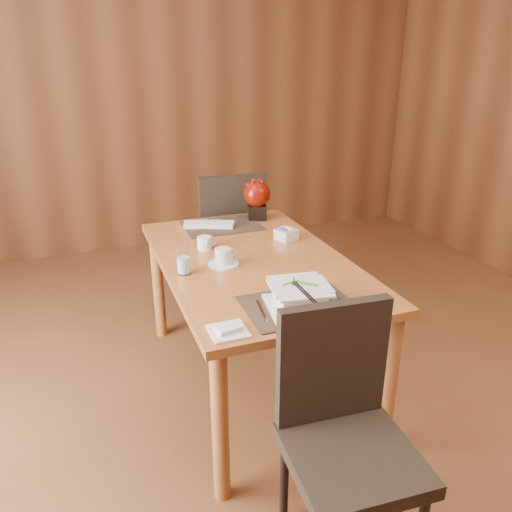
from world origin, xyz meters
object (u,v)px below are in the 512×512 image
object	(u,v)px
sugar_caddy	(286,235)
bread_plate	(228,331)
dining_table	(253,276)
berry_decor	(257,197)
soup_setting	(300,297)
creamer_jug	(204,243)
far_chair	(230,233)
water_glass	(183,259)
near_chair	(343,421)
coffee_cup	(223,258)

from	to	relation	value
sugar_caddy	bread_plate	size ratio (longest dim) A/B	0.72
dining_table	berry_decor	bearing A→B (deg)	67.87
soup_setting	sugar_caddy	xyz separation A→B (m)	(0.28, 0.77, -0.02)
creamer_jug	berry_decor	size ratio (longest dim) A/B	0.40
bread_plate	far_chair	distance (m)	1.67
soup_setting	far_chair	xyz separation A→B (m)	(0.17, 1.50, -0.24)
berry_decor	dining_table	bearing A→B (deg)	-112.13
water_glass	near_chair	xyz separation A→B (m)	(0.34, -0.94, -0.30)
soup_setting	far_chair	size ratio (longest dim) A/B	0.30
soup_setting	sugar_caddy	bearing A→B (deg)	78.74
near_chair	coffee_cup	bearing A→B (deg)	101.92
creamer_jug	dining_table	bearing A→B (deg)	-52.64
coffee_cup	berry_decor	xyz separation A→B (m)	(0.41, 0.64, 0.10)
creamer_jug	coffee_cup	bearing A→B (deg)	-88.17
dining_table	near_chair	distance (m)	1.01
soup_setting	creamer_jug	world-z (taller)	soup_setting
sugar_caddy	far_chair	bearing A→B (deg)	98.18
near_chair	soup_setting	bearing A→B (deg)	91.05
bread_plate	near_chair	xyz separation A→B (m)	(0.31, -0.35, -0.23)
dining_table	water_glass	xyz separation A→B (m)	(-0.37, -0.06, 0.17)
coffee_cup	near_chair	xyz separation A→B (m)	(0.14, -0.97, -0.26)
soup_setting	bread_plate	distance (m)	0.34
berry_decor	bread_plate	size ratio (longest dim) A/B	1.76
water_glass	berry_decor	world-z (taller)	berry_decor
creamer_jug	berry_decor	distance (m)	0.61
near_chair	far_chair	world-z (taller)	far_chair
coffee_cup	bread_plate	world-z (taller)	coffee_cup
sugar_caddy	soup_setting	bearing A→B (deg)	-109.79
far_chair	creamer_jug	bearing A→B (deg)	68.02
dining_table	coffee_cup	size ratio (longest dim) A/B	9.82
coffee_cup	berry_decor	bearing A→B (deg)	57.02
sugar_caddy	far_chair	distance (m)	0.77
water_glass	near_chair	size ratio (longest dim) A/B	0.16
sugar_caddy	berry_decor	world-z (taller)	berry_decor
coffee_cup	soup_setting	bearing A→B (deg)	-73.73
dining_table	bread_plate	bearing A→B (deg)	-117.37
sugar_caddy	far_chair	xyz separation A→B (m)	(-0.10, 0.73, -0.22)
dining_table	coffee_cup	xyz separation A→B (m)	(-0.17, -0.03, 0.13)
sugar_caddy	bread_plate	distance (m)	1.04
coffee_cup	bread_plate	distance (m)	0.65
dining_table	creamer_jug	size ratio (longest dim) A/B	15.35
creamer_jug	far_chair	bearing A→B (deg)	57.57
soup_setting	bread_plate	bearing A→B (deg)	-158.13
coffee_cup	water_glass	distance (m)	0.21
berry_decor	bread_plate	distance (m)	1.40
sugar_caddy	near_chair	size ratio (longest dim) A/B	0.11
berry_decor	far_chair	world-z (taller)	berry_decor
soup_setting	creamer_jug	bearing A→B (deg)	112.17
creamer_jug	near_chair	size ratio (longest dim) A/B	0.11
coffee_cup	far_chair	xyz separation A→B (m)	(0.33, 0.96, -0.23)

